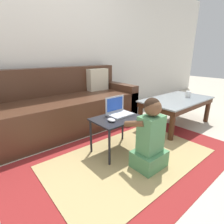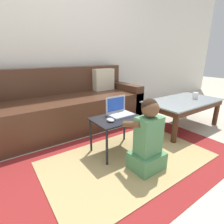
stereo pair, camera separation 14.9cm
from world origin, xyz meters
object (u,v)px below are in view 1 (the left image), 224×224
couch (62,108)px  cup_on_table (188,94)px  laptop_desk (117,122)px  laptop (119,112)px  computer_mouse (111,120)px  coffee_table (177,103)px  person_seated (150,138)px

couch → cup_on_table: size_ratio=23.44×
couch → laptop_desk: (0.18, -1.02, 0.05)m
couch → cup_on_table: (1.63, -1.06, 0.16)m
couch → laptop: couch is taller
laptop_desk → computer_mouse: computer_mouse is taller
coffee_table → couch: bearing=144.4°
laptop → person_seated: 0.50m
laptop_desk → cup_on_table: cup_on_table is taller
laptop → cup_on_table: size_ratio=2.77×
computer_mouse → cup_on_table: size_ratio=1.02×
couch → computer_mouse: bearing=-86.6°
laptop_desk → cup_on_table: 1.45m
laptop_desk → computer_mouse: size_ratio=5.38×
computer_mouse → person_seated: (0.16, -0.38, -0.11)m
coffee_table → laptop: size_ratio=4.28×
coffee_table → computer_mouse: computer_mouse is taller
computer_mouse → person_seated: person_seated is taller
person_seated → laptop: bearing=85.4°
couch → computer_mouse: 1.07m
computer_mouse → person_seated: size_ratio=0.14×
person_seated → cup_on_table: size_ratio=7.26×
couch → computer_mouse: size_ratio=22.95×
laptop_desk → person_seated: (0.04, -0.42, -0.04)m
laptop → computer_mouse: size_ratio=2.72×
couch → laptop: bearing=-74.8°
couch → coffee_table: (1.40, -1.01, 0.05)m
laptop_desk → coffee_table: bearing=0.5°
coffee_table → cup_on_table: 0.26m
coffee_table → computer_mouse: 1.34m
couch → person_seated: bearing=-81.3°
coffee_table → cup_on_table: (0.22, -0.05, 0.11)m
coffee_table → person_seated: size_ratio=1.64×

